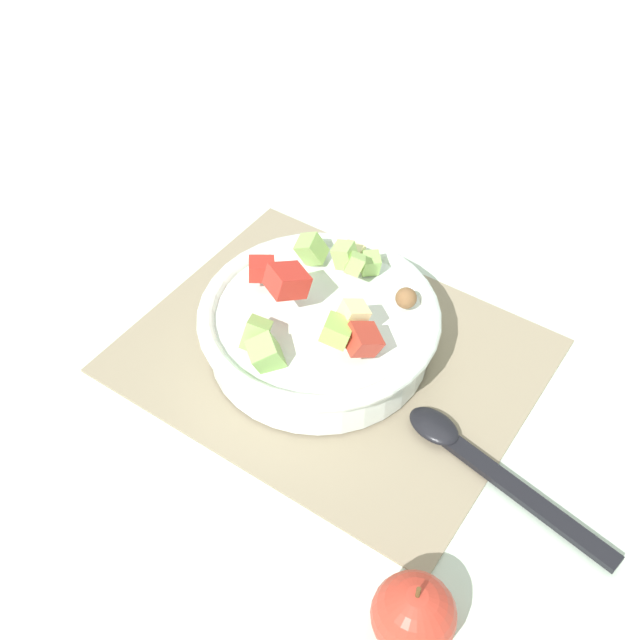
{
  "coord_description": "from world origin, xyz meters",
  "views": [
    {
      "loc": [
        -0.31,
        0.48,
        0.65
      ],
      "look_at": [
        0.02,
        -0.0,
        0.05
      ],
      "focal_mm": 43.94,
      "sensor_mm": 36.0,
      "label": 1
    }
  ],
  "objects": [
    {
      "name": "ground_plane",
      "position": [
        0.0,
        0.0,
        0.0
      ],
      "size": [
        2.4,
        2.4,
        0.0
      ],
      "primitive_type": "plane",
      "color": "silver"
    },
    {
      "name": "placemat",
      "position": [
        0.0,
        0.0,
        0.0
      ],
      "size": [
        0.42,
        0.34,
        0.01
      ],
      "primitive_type": "cube",
      "color": "gray",
      "rests_on": "ground_plane"
    },
    {
      "name": "salad_bowl",
      "position": [
        0.02,
        -0.0,
        0.04
      ],
      "size": [
        0.26,
        0.26,
        0.11
      ],
      "color": "white",
      "rests_on": "placemat"
    },
    {
      "name": "serving_spoon",
      "position": [
        -0.19,
        0.04,
        0.01
      ],
      "size": [
        0.24,
        0.07,
        0.01
      ],
      "color": "black",
      "rests_on": "placemat"
    },
    {
      "name": "whole_apple",
      "position": [
        -0.22,
        0.22,
        0.03
      ],
      "size": [
        0.07,
        0.07,
        0.08
      ],
      "color": "#BC3828",
      "rests_on": "ground_plane"
    }
  ]
}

